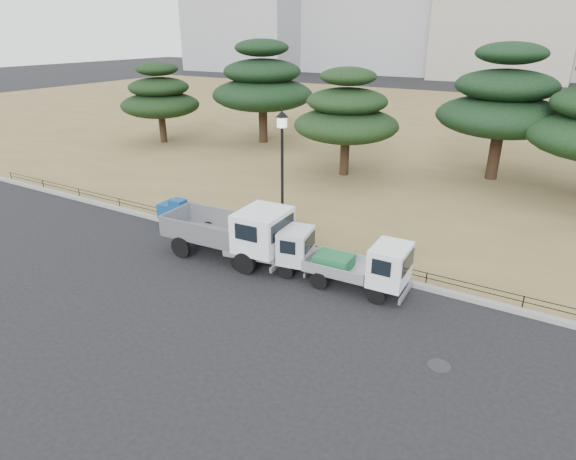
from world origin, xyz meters
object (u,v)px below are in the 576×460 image
Objects in this scene: truck_kei_front at (276,248)px; tarp_pile at (176,210)px; truck_large at (233,229)px; truck_kei_rear at (365,266)px; street_lamp at (282,158)px.

truck_kei_front is 2.26× the size of tarp_pile.
truck_kei_rear is at bearing -0.22° from truck_large.
street_lamp reaches higher than tarp_pile.
truck_large is 0.95× the size of street_lamp.
truck_kei_rear is 2.37× the size of tarp_pile.
street_lamp is 6.59m from tarp_pile.
truck_large is 3.43× the size of tarp_pile.
truck_large is 1.45× the size of truck_kei_rear.
truck_kei_rear is 9.93m from tarp_pile.
street_lamp is (-4.04, 1.40, 2.83)m from truck_kei_rear.
truck_kei_front is 3.36m from truck_kei_rear.
truck_large is at bearing -21.41° from tarp_pile.
truck_kei_front is 6.68m from tarp_pile.
tarp_pile is (-5.76, 0.16, -3.19)m from street_lamp.
truck_large is 5.22m from truck_kei_rear.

